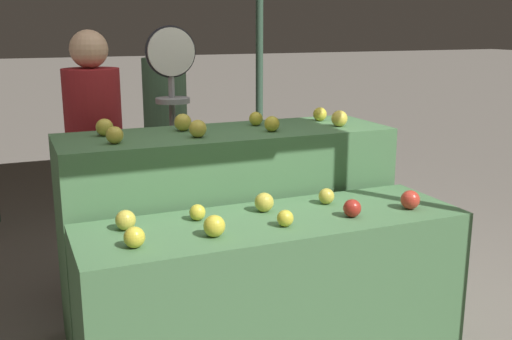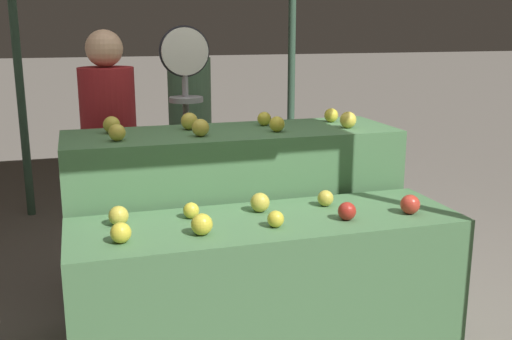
% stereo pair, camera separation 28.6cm
% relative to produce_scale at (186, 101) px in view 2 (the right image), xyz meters
% --- Properties ---
extents(display_counter_front, '(1.72, 0.55, 0.80)m').
position_rel_produce_scale_xyz_m(display_counter_front, '(0.15, -1.12, -0.79)').
color(display_counter_front, '#4C7A4C').
rests_on(display_counter_front, ground_plane).
extents(display_counter_back, '(1.72, 0.55, 1.09)m').
position_rel_produce_scale_xyz_m(display_counter_back, '(0.15, -0.52, -0.64)').
color(display_counter_back, '#4C7A4C').
rests_on(display_counter_back, ground_plane).
extents(apple_front_0, '(0.08, 0.08, 0.08)m').
position_rel_produce_scale_xyz_m(apple_front_0, '(-0.49, -1.23, -0.35)').
color(apple_front_0, gold).
rests_on(apple_front_0, display_counter_front).
extents(apple_front_1, '(0.09, 0.09, 0.09)m').
position_rel_produce_scale_xyz_m(apple_front_1, '(-0.17, -1.23, -0.35)').
color(apple_front_1, gold).
rests_on(apple_front_1, display_counter_front).
extents(apple_front_2, '(0.07, 0.07, 0.07)m').
position_rel_produce_scale_xyz_m(apple_front_2, '(0.15, -1.23, -0.35)').
color(apple_front_2, gold).
rests_on(apple_front_2, display_counter_front).
extents(apple_front_3, '(0.08, 0.08, 0.08)m').
position_rel_produce_scale_xyz_m(apple_front_3, '(0.47, -1.23, -0.35)').
color(apple_front_3, '#AD281E').
rests_on(apple_front_3, display_counter_front).
extents(apple_front_4, '(0.09, 0.09, 0.09)m').
position_rel_produce_scale_xyz_m(apple_front_4, '(0.78, -1.23, -0.35)').
color(apple_front_4, red).
rests_on(apple_front_4, display_counter_front).
extents(apple_front_5, '(0.08, 0.08, 0.08)m').
position_rel_produce_scale_xyz_m(apple_front_5, '(-0.48, -1.02, -0.35)').
color(apple_front_5, gold).
rests_on(apple_front_5, display_counter_front).
extents(apple_front_6, '(0.07, 0.07, 0.07)m').
position_rel_produce_scale_xyz_m(apple_front_6, '(-0.17, -1.01, -0.35)').
color(apple_front_6, gold).
rests_on(apple_front_6, display_counter_front).
extents(apple_front_7, '(0.09, 0.09, 0.09)m').
position_rel_produce_scale_xyz_m(apple_front_7, '(0.15, -1.01, -0.35)').
color(apple_front_7, gold).
rests_on(apple_front_7, display_counter_front).
extents(apple_front_8, '(0.08, 0.08, 0.08)m').
position_rel_produce_scale_xyz_m(apple_front_8, '(0.47, -1.01, -0.35)').
color(apple_front_8, gold).
rests_on(apple_front_8, display_counter_front).
extents(apple_back_0, '(0.08, 0.08, 0.08)m').
position_rel_produce_scale_xyz_m(apple_back_0, '(-0.45, -0.64, -0.06)').
color(apple_back_0, yellow).
rests_on(apple_back_0, display_counter_back).
extents(apple_back_1, '(0.09, 0.09, 0.09)m').
position_rel_produce_scale_xyz_m(apple_back_1, '(-0.04, -0.63, -0.05)').
color(apple_back_1, yellow).
rests_on(apple_back_1, display_counter_back).
extents(apple_back_2, '(0.08, 0.08, 0.08)m').
position_rel_produce_scale_xyz_m(apple_back_2, '(0.36, -0.62, -0.06)').
color(apple_back_2, gold).
rests_on(apple_back_2, display_counter_back).
extents(apple_back_3, '(0.09, 0.09, 0.09)m').
position_rel_produce_scale_xyz_m(apple_back_3, '(0.76, -0.62, -0.05)').
color(apple_back_3, yellow).
rests_on(apple_back_3, display_counter_back).
extents(apple_back_4, '(0.09, 0.09, 0.09)m').
position_rel_produce_scale_xyz_m(apple_back_4, '(-0.46, -0.42, -0.05)').
color(apple_back_4, yellow).
rests_on(apple_back_4, display_counter_back).
extents(apple_back_5, '(0.09, 0.09, 0.09)m').
position_rel_produce_scale_xyz_m(apple_back_5, '(-0.06, -0.43, -0.05)').
color(apple_back_5, yellow).
rests_on(apple_back_5, display_counter_back).
extents(apple_back_6, '(0.08, 0.08, 0.08)m').
position_rel_produce_scale_xyz_m(apple_back_6, '(0.35, -0.42, -0.06)').
color(apple_back_6, gold).
rests_on(apple_back_6, display_counter_back).
extents(apple_back_7, '(0.08, 0.08, 0.08)m').
position_rel_produce_scale_xyz_m(apple_back_7, '(0.75, -0.41, -0.06)').
color(apple_back_7, gold).
rests_on(apple_back_7, display_counter_back).
extents(produce_scale, '(0.30, 0.20, 1.62)m').
position_rel_produce_scale_xyz_m(produce_scale, '(0.00, 0.00, 0.00)').
color(produce_scale, '#99999E').
rests_on(produce_scale, ground_plane).
extents(person_vendor_at_scale, '(0.35, 0.35, 1.60)m').
position_rel_produce_scale_xyz_m(person_vendor_at_scale, '(-0.45, 0.04, -0.26)').
color(person_vendor_at_scale, '#2D2D38').
rests_on(person_vendor_at_scale, ground_plane).
extents(person_customer_left, '(0.34, 0.34, 1.60)m').
position_rel_produce_scale_xyz_m(person_customer_left, '(0.21, 1.02, -0.26)').
color(person_customer_left, '#2D2D38').
rests_on(person_customer_left, ground_plane).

